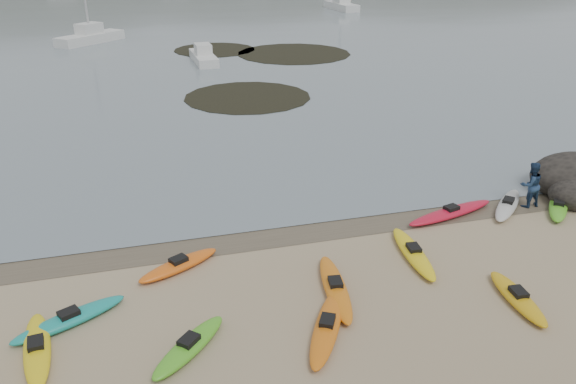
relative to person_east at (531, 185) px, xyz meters
name	(u,v)px	position (x,y,z in m)	size (l,w,h in m)	color
ground	(288,227)	(-10.07, 0.80, -0.97)	(600.00, 600.00, 0.00)	tan
wet_sand	(290,231)	(-10.07, 0.50, -0.97)	(60.00, 60.00, 0.00)	brown
kayaks	(323,276)	(-9.94, -3.05, -0.80)	(23.13, 8.79, 0.34)	orange
person_east	(531,185)	(0.00, 0.00, 0.00)	(0.94, 0.73, 1.94)	navy
kelp_mats	(261,63)	(-4.24, 31.19, -0.94)	(17.28, 26.86, 0.04)	black
moored_boats	(192,6)	(-5.59, 73.37, -0.42)	(106.26, 93.52, 1.16)	silver
far_hills	(253,14)	(29.31, 194.77, -16.90)	(550.00, 135.00, 80.00)	#384235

